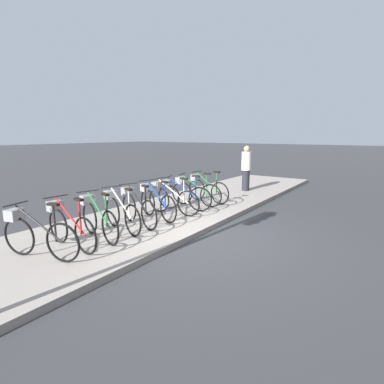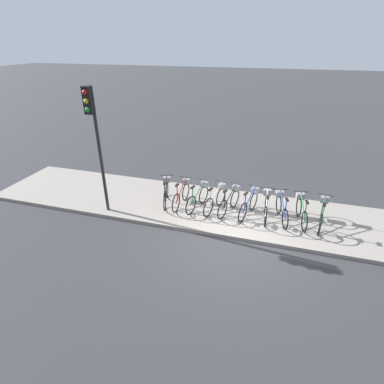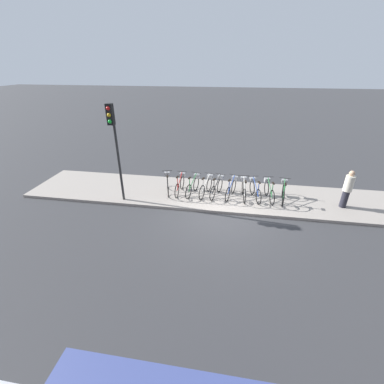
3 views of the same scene
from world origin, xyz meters
name	(u,v)px [view 1 (image 1 of 3)]	position (x,y,z in m)	size (l,w,h in m)	color
ground_plane	(196,238)	(0.00, 0.00, 0.00)	(120.00, 120.00, 0.00)	#38383A
sidewalk	(143,223)	(0.00, 1.49, 0.06)	(17.57, 2.99, 0.12)	#9E9389
parked_bicycle_0	(35,233)	(-2.52, 1.40, 0.54)	(0.57, 1.47, 0.94)	black
parked_bicycle_1	(68,224)	(-1.94, 1.41, 0.54)	(0.46, 1.52, 0.94)	black
parked_bicycle_2	(97,217)	(-1.34, 1.39, 0.54)	(0.53, 1.49, 0.94)	black
parked_bicycle_3	(120,210)	(-0.76, 1.41, 0.54)	(0.56, 1.48, 0.94)	black
parked_bicycle_4	(136,206)	(-0.29, 1.40, 0.54)	(0.59, 1.47, 0.94)	black
parked_bicycle_5	(155,201)	(0.34, 1.41, 0.54)	(0.57, 1.47, 0.94)	black
parked_bicycle_6	(170,197)	(0.86, 1.38, 0.54)	(0.46, 1.52, 0.94)	black
parked_bicycle_7	(181,194)	(1.32, 1.39, 0.54)	(0.54, 1.48, 0.94)	black
parked_bicycle_8	(193,191)	(1.91, 1.41, 0.54)	(0.46, 1.51, 0.94)	black
parked_bicycle_9	(205,188)	(2.51, 1.38, 0.54)	(0.46, 1.51, 0.94)	black
pedestrian	(246,167)	(4.84, 1.17, 0.94)	(0.34, 0.34, 1.57)	#23232D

